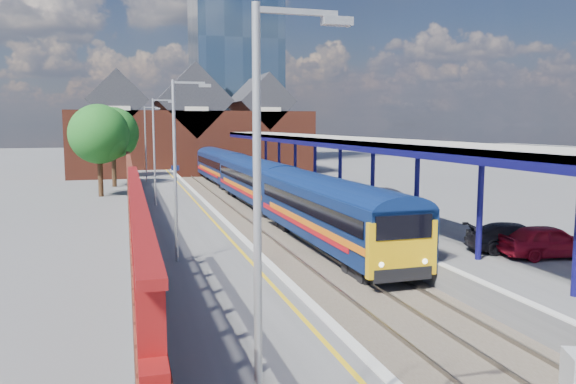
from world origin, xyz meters
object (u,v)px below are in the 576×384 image
at_px(parked_car_red, 549,241).
at_px(train, 236,170).
at_px(platform_sign, 175,177).
at_px(lamp_post_b, 178,159).
at_px(parked_car_blue, 376,195).
at_px(parked_car_dark, 517,238).
at_px(lamp_post_d, 147,139).
at_px(parked_car_silver, 391,201).
at_px(lamp_post_a, 267,216).
at_px(lamp_post_c, 156,145).

bearing_deg(parked_car_red, train, 17.92).
bearing_deg(platform_sign, lamp_post_b, -94.33).
height_order(train, parked_car_blue, train).
bearing_deg(parked_car_blue, platform_sign, 93.45).
relative_size(lamp_post_b, parked_car_dark, 1.68).
bearing_deg(parked_car_blue, lamp_post_d, 61.87).
xyz_separation_m(lamp_post_b, parked_car_dark, (13.70, -2.29, -3.39)).
xyz_separation_m(lamp_post_d, parked_car_silver, (13.26, -23.52, -3.25)).
distance_m(lamp_post_a, lamp_post_d, 46.00).
bearing_deg(parked_car_red, parked_car_dark, 32.50).
relative_size(train, parked_car_red, 16.73).
bearing_deg(parked_car_red, platform_sign, 37.88).
bearing_deg(lamp_post_c, parked_car_dark, -53.15).
bearing_deg(lamp_post_c, platform_sign, 55.74).
height_order(parked_car_dark, parked_car_blue, parked_car_dark).
xyz_separation_m(lamp_post_b, parked_car_silver, (13.26, 8.48, -3.25)).
bearing_deg(lamp_post_b, parked_car_silver, 32.61).
xyz_separation_m(parked_car_red, parked_car_blue, (0.09, 16.37, -0.13)).
distance_m(lamp_post_a, lamp_post_c, 30.00).
relative_size(lamp_post_a, lamp_post_c, 1.00).
height_order(lamp_post_b, lamp_post_c, same).
bearing_deg(parked_car_red, lamp_post_d, 28.79).
relative_size(lamp_post_c, platform_sign, 2.80).
bearing_deg(parked_car_silver, lamp_post_c, 83.24).
relative_size(lamp_post_a, lamp_post_b, 1.00).
distance_m(lamp_post_c, parked_car_red, 24.39).
distance_m(train, platform_sign, 13.16).
bearing_deg(platform_sign, lamp_post_c, -124.26).
height_order(lamp_post_c, parked_car_red, lamp_post_c).
height_order(lamp_post_b, lamp_post_d, same).
xyz_separation_m(platform_sign, parked_car_blue, (13.01, -5.12, -1.14)).
bearing_deg(parked_car_silver, lamp_post_a, 172.26).
bearing_deg(platform_sign, parked_car_dark, -58.69).
xyz_separation_m(lamp_post_d, parked_car_red, (14.28, -35.49, -3.32)).
bearing_deg(platform_sign, train, 60.41).
distance_m(lamp_post_c, parked_car_blue, 15.11).
relative_size(parked_car_red, parked_car_blue, 1.00).
relative_size(lamp_post_b, parked_car_blue, 1.78).
distance_m(lamp_post_b, platform_sign, 18.20).
relative_size(lamp_post_a, platform_sign, 2.80).
bearing_deg(lamp_post_a, platform_sign, 87.56).
height_order(lamp_post_c, parked_car_blue, lamp_post_c).
bearing_deg(platform_sign, parked_car_silver, -38.66).
distance_m(lamp_post_c, lamp_post_d, 16.00).
xyz_separation_m(lamp_post_d, parked_car_dark, (13.70, -34.29, -3.39)).
relative_size(parked_car_red, parked_car_dark, 0.94).
bearing_deg(parked_car_silver, lamp_post_d, 52.21).
xyz_separation_m(train, parked_car_silver, (5.40, -20.95, -0.38)).
distance_m(lamp_post_a, platform_sign, 32.11).
height_order(lamp_post_b, parked_car_dark, lamp_post_b).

